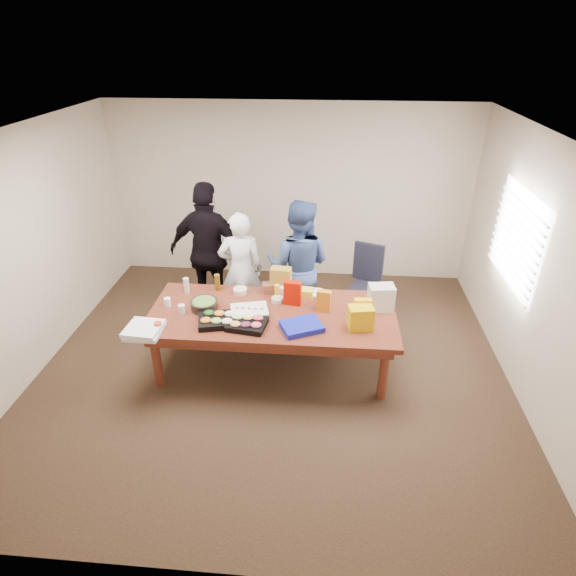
# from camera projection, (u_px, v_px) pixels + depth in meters

# --- Properties ---
(floor) EXTENTS (5.50, 5.00, 0.02)m
(floor) POSITION_uv_depth(u_px,v_px,m) (273.00, 366.00, 5.68)
(floor) COLOR #47301E
(floor) RESTS_ON ground
(ceiling) EXTENTS (5.50, 5.00, 0.02)m
(ceiling) POSITION_uv_depth(u_px,v_px,m) (269.00, 134.00, 4.36)
(ceiling) COLOR white
(ceiling) RESTS_ON wall_back
(wall_back) EXTENTS (5.50, 0.04, 2.70)m
(wall_back) POSITION_uv_depth(u_px,v_px,m) (290.00, 194.00, 7.20)
(wall_back) COLOR beige
(wall_back) RESTS_ON floor
(wall_front) EXTENTS (5.50, 0.04, 2.70)m
(wall_front) POSITION_uv_depth(u_px,v_px,m) (224.00, 447.00, 2.84)
(wall_front) COLOR beige
(wall_front) RESTS_ON floor
(wall_left) EXTENTS (0.04, 5.00, 2.70)m
(wall_left) POSITION_uv_depth(u_px,v_px,m) (27.00, 256.00, 5.22)
(wall_left) COLOR beige
(wall_left) RESTS_ON floor
(wall_right) EXTENTS (0.04, 5.00, 2.70)m
(wall_right) POSITION_uv_depth(u_px,v_px,m) (536.00, 275.00, 4.82)
(wall_right) COLOR beige
(wall_right) RESTS_ON floor
(window_panel) EXTENTS (0.03, 1.40, 1.10)m
(window_panel) POSITION_uv_depth(u_px,v_px,m) (517.00, 239.00, 5.27)
(window_panel) COLOR white
(window_panel) RESTS_ON wall_right
(window_blinds) EXTENTS (0.04, 1.36, 1.00)m
(window_blinds) POSITION_uv_depth(u_px,v_px,m) (513.00, 239.00, 5.27)
(window_blinds) COLOR beige
(window_blinds) RESTS_ON wall_right
(conference_table) EXTENTS (2.80, 1.20, 0.75)m
(conference_table) POSITION_uv_depth(u_px,v_px,m) (273.00, 340.00, 5.49)
(conference_table) COLOR #4C1C0F
(conference_table) RESTS_ON floor
(office_chair) EXTENTS (0.65, 0.65, 0.99)m
(office_chair) POSITION_uv_depth(u_px,v_px,m) (368.00, 286.00, 6.40)
(office_chair) COLOR black
(office_chair) RESTS_ON floor
(person_center) EXTENTS (0.63, 0.46, 1.59)m
(person_center) POSITION_uv_depth(u_px,v_px,m) (241.00, 270.00, 6.14)
(person_center) COLOR white
(person_center) RESTS_ON floor
(person_right) EXTENTS (0.96, 0.80, 1.78)m
(person_right) POSITION_uv_depth(u_px,v_px,m) (298.00, 266.00, 6.03)
(person_right) COLOR navy
(person_right) RESTS_ON floor
(person_left) EXTENTS (1.18, 0.63, 1.92)m
(person_left) POSITION_uv_depth(u_px,v_px,m) (210.00, 253.00, 6.23)
(person_left) COLOR black
(person_left) RESTS_ON floor
(veggie_tray) EXTENTS (0.49, 0.42, 0.06)m
(veggie_tray) POSITION_uv_depth(u_px,v_px,m) (218.00, 320.00, 5.11)
(veggie_tray) COLOR black
(veggie_tray) RESTS_ON conference_table
(fruit_tray) EXTENTS (0.45, 0.38, 0.06)m
(fruit_tray) POSITION_uv_depth(u_px,v_px,m) (247.00, 324.00, 5.05)
(fruit_tray) COLOR black
(fruit_tray) RESTS_ON conference_table
(sheet_cake) EXTENTS (0.47, 0.40, 0.07)m
(sheet_cake) POSITION_uv_depth(u_px,v_px,m) (250.00, 312.00, 5.26)
(sheet_cake) COLOR white
(sheet_cake) RESTS_ON conference_table
(salad_bowl) EXTENTS (0.39, 0.39, 0.10)m
(salad_bowl) POSITION_uv_depth(u_px,v_px,m) (204.00, 305.00, 5.36)
(salad_bowl) COLOR black
(salad_bowl) RESTS_ON conference_table
(chip_bag_blue) EXTENTS (0.51, 0.46, 0.06)m
(chip_bag_blue) POSITION_uv_depth(u_px,v_px,m) (302.00, 326.00, 5.01)
(chip_bag_blue) COLOR #131BA2
(chip_bag_blue) RESTS_ON conference_table
(chip_bag_red) EXTENTS (0.21, 0.11, 0.29)m
(chip_bag_red) POSITION_uv_depth(u_px,v_px,m) (293.00, 293.00, 5.41)
(chip_bag_red) COLOR #B50F00
(chip_bag_red) RESTS_ON conference_table
(chip_bag_yellow) EXTENTS (0.19, 0.08, 0.28)m
(chip_bag_yellow) POSITION_uv_depth(u_px,v_px,m) (362.00, 310.00, 5.08)
(chip_bag_yellow) COLOR #F8A80D
(chip_bag_yellow) RESTS_ON conference_table
(chip_bag_orange) EXTENTS (0.17, 0.10, 0.25)m
(chip_bag_orange) POSITION_uv_depth(u_px,v_px,m) (324.00, 301.00, 5.30)
(chip_bag_orange) COLOR orange
(chip_bag_orange) RESTS_ON conference_table
(mayo_jar) EXTENTS (0.11, 0.11, 0.13)m
(mayo_jar) POSITION_uv_depth(u_px,v_px,m) (283.00, 292.00, 5.59)
(mayo_jar) COLOR silver
(mayo_jar) RESTS_ON conference_table
(mustard_bottle) EXTENTS (0.07, 0.07, 0.18)m
(mustard_bottle) POSITION_uv_depth(u_px,v_px,m) (277.00, 292.00, 5.56)
(mustard_bottle) COLOR #F7A721
(mustard_bottle) RESTS_ON conference_table
(dressing_bottle) EXTENTS (0.07, 0.07, 0.21)m
(dressing_bottle) POSITION_uv_depth(u_px,v_px,m) (217.00, 282.00, 5.73)
(dressing_bottle) COLOR #5E420E
(dressing_bottle) RESTS_ON conference_table
(ranch_bottle) EXTENTS (0.08, 0.08, 0.20)m
(ranch_bottle) POSITION_uv_depth(u_px,v_px,m) (187.00, 286.00, 5.66)
(ranch_bottle) COLOR beige
(ranch_bottle) RESTS_ON conference_table
(banana_bunch) EXTENTS (0.25, 0.16, 0.08)m
(banana_bunch) POSITION_uv_depth(u_px,v_px,m) (303.00, 292.00, 5.65)
(banana_bunch) COLOR yellow
(banana_bunch) RESTS_ON conference_table
(bread_loaf) EXTENTS (0.32, 0.21, 0.12)m
(bread_loaf) POSITION_uv_depth(u_px,v_px,m) (275.00, 287.00, 5.71)
(bread_loaf) COLOR brown
(bread_loaf) RESTS_ON conference_table
(kraft_bag) EXTENTS (0.26, 0.17, 0.32)m
(kraft_bag) POSITION_uv_depth(u_px,v_px,m) (281.00, 280.00, 5.66)
(kraft_bag) COLOR olive
(kraft_bag) RESTS_ON conference_table
(red_cup) EXTENTS (0.10, 0.10, 0.11)m
(red_cup) POSITION_uv_depth(u_px,v_px,m) (158.00, 327.00, 4.96)
(red_cup) COLOR red
(red_cup) RESTS_ON conference_table
(clear_cup_a) EXTENTS (0.09, 0.09, 0.11)m
(clear_cup_a) POSITION_uv_depth(u_px,v_px,m) (182.00, 309.00, 5.27)
(clear_cup_a) COLOR silver
(clear_cup_a) RESTS_ON conference_table
(clear_cup_b) EXTENTS (0.08, 0.08, 0.11)m
(clear_cup_b) POSITION_uv_depth(u_px,v_px,m) (168.00, 302.00, 5.41)
(clear_cup_b) COLOR white
(clear_cup_b) RESTS_ON conference_table
(pizza_box_lower) EXTENTS (0.36, 0.36, 0.04)m
(pizza_box_lower) POSITION_uv_depth(u_px,v_px,m) (144.00, 332.00, 4.94)
(pizza_box_lower) COLOR white
(pizza_box_lower) RESTS_ON conference_table
(pizza_box_upper) EXTENTS (0.39, 0.39, 0.04)m
(pizza_box_upper) POSITION_uv_depth(u_px,v_px,m) (143.00, 328.00, 4.92)
(pizza_box_upper) COLOR white
(pizza_box_upper) RESTS_ON pizza_box_lower
(plate_a) EXTENTS (0.28, 0.28, 0.01)m
(plate_a) POSITION_uv_depth(u_px,v_px,m) (370.00, 304.00, 5.47)
(plate_a) COLOR white
(plate_a) RESTS_ON conference_table
(plate_b) EXTENTS (0.23, 0.23, 0.01)m
(plate_b) POSITION_uv_depth(u_px,v_px,m) (317.00, 293.00, 5.70)
(plate_b) COLOR white
(plate_b) RESTS_ON conference_table
(dip_bowl_a) EXTENTS (0.17, 0.17, 0.06)m
(dip_bowl_a) POSITION_uv_depth(u_px,v_px,m) (277.00, 300.00, 5.51)
(dip_bowl_a) COLOR beige
(dip_bowl_a) RESTS_ON conference_table
(dip_bowl_b) EXTENTS (0.21, 0.21, 0.07)m
(dip_bowl_b) POSITION_uv_depth(u_px,v_px,m) (240.00, 291.00, 5.68)
(dip_bowl_b) COLOR beige
(dip_bowl_b) RESTS_ON conference_table
(grocery_bag_white) EXTENTS (0.30, 0.23, 0.30)m
(grocery_bag_white) POSITION_uv_depth(u_px,v_px,m) (381.00, 298.00, 5.31)
(grocery_bag_white) COLOR silver
(grocery_bag_white) RESTS_ON conference_table
(grocery_bag_yellow) EXTENTS (0.29, 0.22, 0.26)m
(grocery_bag_yellow) POSITION_uv_depth(u_px,v_px,m) (360.00, 318.00, 4.98)
(grocery_bag_yellow) COLOR #DBB105
(grocery_bag_yellow) RESTS_ON conference_table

